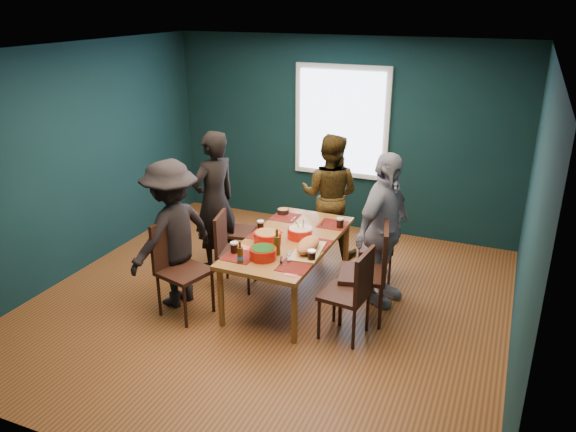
{
  "coord_description": "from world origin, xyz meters",
  "views": [
    {
      "loc": [
        2.3,
        -4.94,
        3.16
      ],
      "look_at": [
        0.11,
        0.28,
        0.95
      ],
      "focal_mm": 35.0,
      "sensor_mm": 36.0,
      "label": 1
    }
  ],
  "objects_px": {
    "chair_left_mid": "(229,245)",
    "bowl_dumpling": "(300,232)",
    "bowl_salad": "(268,237)",
    "chair_left_far": "(229,224)",
    "chair_right_far": "(382,241)",
    "chair_right_mid": "(373,266)",
    "person_near_left": "(172,234)",
    "person_far_left": "(214,201)",
    "dining_table": "(289,245)",
    "chair_left_near": "(177,261)",
    "person_back": "(330,195)",
    "bowl_herbs": "(263,253)",
    "person_right": "(383,230)",
    "chair_right_near": "(353,288)",
    "cutting_board": "(308,246)"
  },
  "relations": [
    {
      "from": "chair_left_mid",
      "to": "cutting_board",
      "type": "height_order",
      "value": "chair_left_mid"
    },
    {
      "from": "person_far_left",
      "to": "cutting_board",
      "type": "relative_size",
      "value": 2.55
    },
    {
      "from": "chair_right_near",
      "to": "person_back",
      "type": "relative_size",
      "value": 0.59
    },
    {
      "from": "chair_left_near",
      "to": "chair_right_mid",
      "type": "bearing_deg",
      "value": 33.03
    },
    {
      "from": "chair_left_far",
      "to": "chair_right_far",
      "type": "height_order",
      "value": "chair_left_far"
    },
    {
      "from": "person_far_left",
      "to": "bowl_salad",
      "type": "xyz_separation_m",
      "value": [
        0.94,
        -0.52,
        -0.1
      ]
    },
    {
      "from": "person_near_left",
      "to": "person_far_left",
      "type": "bearing_deg",
      "value": -162.82
    },
    {
      "from": "chair_left_mid",
      "to": "bowl_salad",
      "type": "height_order",
      "value": "chair_left_mid"
    },
    {
      "from": "dining_table",
      "to": "chair_left_near",
      "type": "xyz_separation_m",
      "value": [
        -0.95,
        -0.75,
        -0.03
      ]
    },
    {
      "from": "chair_right_mid",
      "to": "bowl_dumpling",
      "type": "xyz_separation_m",
      "value": [
        -0.88,
        0.21,
        0.15
      ]
    },
    {
      "from": "chair_right_far",
      "to": "chair_right_mid",
      "type": "xyz_separation_m",
      "value": [
        0.12,
        -0.91,
        0.11
      ]
    },
    {
      "from": "chair_left_mid",
      "to": "chair_left_near",
      "type": "bearing_deg",
      "value": -121.4
    },
    {
      "from": "dining_table",
      "to": "chair_right_near",
      "type": "relative_size",
      "value": 1.95
    },
    {
      "from": "dining_table",
      "to": "chair_right_mid",
      "type": "distance_m",
      "value": 0.97
    },
    {
      "from": "person_near_left",
      "to": "bowl_herbs",
      "type": "relative_size",
      "value": 5.9
    },
    {
      "from": "person_right",
      "to": "chair_right_mid",
      "type": "bearing_deg",
      "value": -164.1
    },
    {
      "from": "person_far_left",
      "to": "person_right",
      "type": "xyz_separation_m",
      "value": [
        2.09,
        -0.06,
        -0.02
      ]
    },
    {
      "from": "chair_left_mid",
      "to": "bowl_dumpling",
      "type": "xyz_separation_m",
      "value": [
        0.81,
        0.15,
        0.23
      ]
    },
    {
      "from": "person_right",
      "to": "person_near_left",
      "type": "distance_m",
      "value": 2.25
    },
    {
      "from": "chair_right_mid",
      "to": "chair_right_near",
      "type": "xyz_separation_m",
      "value": [
        -0.08,
        -0.42,
        -0.06
      ]
    },
    {
      "from": "chair_right_far",
      "to": "person_far_left",
      "type": "relative_size",
      "value": 0.49
    },
    {
      "from": "person_back",
      "to": "person_near_left",
      "type": "xyz_separation_m",
      "value": [
        -1.13,
        -1.87,
        0.01
      ]
    },
    {
      "from": "person_back",
      "to": "chair_right_far",
      "type": "bearing_deg",
      "value": 147.28
    },
    {
      "from": "bowl_dumpling",
      "to": "bowl_herbs",
      "type": "distance_m",
      "value": 0.65
    },
    {
      "from": "chair_left_mid",
      "to": "chair_right_mid",
      "type": "bearing_deg",
      "value": -14.92
    },
    {
      "from": "person_right",
      "to": "cutting_board",
      "type": "relative_size",
      "value": 2.5
    },
    {
      "from": "person_far_left",
      "to": "chair_left_mid",
      "type": "bearing_deg",
      "value": 65.82
    },
    {
      "from": "person_near_left",
      "to": "bowl_dumpling",
      "type": "distance_m",
      "value": 1.38
    },
    {
      "from": "chair_left_mid",
      "to": "chair_left_near",
      "type": "relative_size",
      "value": 0.87
    },
    {
      "from": "chair_left_far",
      "to": "person_far_left",
      "type": "xyz_separation_m",
      "value": [
        -0.12,
        -0.14,
        0.33
      ]
    },
    {
      "from": "chair_left_near",
      "to": "bowl_salad",
      "type": "height_order",
      "value": "chair_left_near"
    },
    {
      "from": "chair_right_mid",
      "to": "bowl_salad",
      "type": "xyz_separation_m",
      "value": [
        -1.15,
        -0.06,
        0.15
      ]
    },
    {
      "from": "dining_table",
      "to": "bowl_herbs",
      "type": "xyz_separation_m",
      "value": [
        -0.06,
        -0.54,
        0.13
      ]
    },
    {
      "from": "dining_table",
      "to": "person_near_left",
      "type": "bearing_deg",
      "value": -150.88
    },
    {
      "from": "chair_left_mid",
      "to": "bowl_dumpling",
      "type": "relative_size",
      "value": 3.26
    },
    {
      "from": "bowl_dumpling",
      "to": "chair_left_mid",
      "type": "bearing_deg",
      "value": -169.53
    },
    {
      "from": "chair_right_near",
      "to": "person_far_left",
      "type": "bearing_deg",
      "value": 162.18
    },
    {
      "from": "chair_right_far",
      "to": "chair_right_mid",
      "type": "distance_m",
      "value": 0.92
    },
    {
      "from": "chair_left_far",
      "to": "bowl_dumpling",
      "type": "distance_m",
      "value": 1.19
    },
    {
      "from": "chair_left_near",
      "to": "bowl_salad",
      "type": "distance_m",
      "value": 0.98
    },
    {
      "from": "person_near_left",
      "to": "bowl_herbs",
      "type": "bearing_deg",
      "value": 108.6
    },
    {
      "from": "dining_table",
      "to": "chair_right_mid",
      "type": "bearing_deg",
      "value": -5.67
    },
    {
      "from": "person_back",
      "to": "bowl_salad",
      "type": "relative_size",
      "value": 5.37
    },
    {
      "from": "chair_left_near",
      "to": "bowl_herbs",
      "type": "bearing_deg",
      "value": 27.82
    },
    {
      "from": "chair_right_far",
      "to": "person_near_left",
      "type": "height_order",
      "value": "person_near_left"
    },
    {
      "from": "person_near_left",
      "to": "dining_table",
      "type": "bearing_deg",
      "value": 134.04
    },
    {
      "from": "chair_right_far",
      "to": "person_right",
      "type": "height_order",
      "value": "person_right"
    },
    {
      "from": "dining_table",
      "to": "bowl_salad",
      "type": "height_order",
      "value": "bowl_salad"
    },
    {
      "from": "chair_left_mid",
      "to": "bowl_salad",
      "type": "relative_size",
      "value": 3.0
    },
    {
      "from": "chair_right_far",
      "to": "dining_table",
      "type": "bearing_deg",
      "value": -155.97
    }
  ]
}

